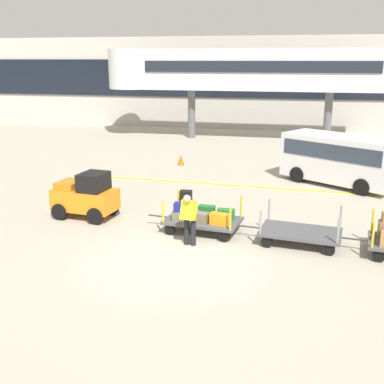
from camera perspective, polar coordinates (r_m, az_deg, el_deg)
The scene contains 10 objects.
ground_plane at distance 13.06m, azimuth -2.38°, elevation -7.85°, with size 120.00×120.00×0.00m, color #A8A08E.
apron_lead_line at distance 20.08m, azimuth 11.42°, elevation 0.35°, with size 19.34×0.20×0.01m, color yellow.
terminal_building at distance 37.69m, azimuth 8.33°, elevation 12.85°, with size 51.54×2.51×6.86m.
jet_bridge at distance 31.86m, azimuth 4.91°, elevation 14.39°, with size 18.33×3.00×5.85m.
baggage_tug at distance 16.40m, azimuth -12.64°, elevation -0.47°, with size 2.21×1.44×1.58m.
baggage_cart_lead at distance 14.77m, azimuth 1.06°, elevation -2.89°, with size 3.06×1.66×1.18m.
baggage_cart_middle at distance 14.19m, azimuth 12.86°, elevation -4.78°, with size 3.06×1.66×1.10m.
baggage_handler at distance 13.53m, azimuth -0.36°, elevation -3.05°, with size 0.46×0.48×1.56m.
shuttle_van at distance 21.12m, azimuth 17.41°, elevation 4.12°, with size 5.07×4.17×2.10m.
safety_cone_far at distance 24.14m, azimuth -1.35°, elevation 3.89°, with size 0.36×0.36×0.55m, color #EA590F.
Camera 1 is at (3.22, -11.53, 5.22)m, focal length 44.37 mm.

